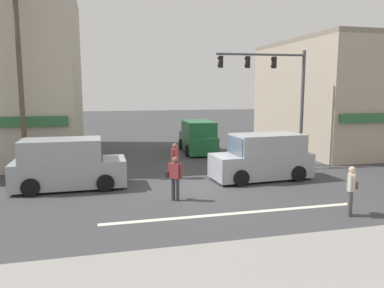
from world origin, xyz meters
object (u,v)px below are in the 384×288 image
Objects in this scene: pedestrian_foreground_with_bag at (351,188)px; pedestrian_far_side at (175,176)px; van_approaching_near at (198,137)px; pedestrian_mid_crossing at (175,158)px; van_crossing_center at (263,158)px; van_crossing_leftbound at (67,165)px; traffic_light_mast at (280,87)px; utility_pole_near_left at (21,82)px.

pedestrian_foreground_with_bag and pedestrian_far_side have the same top height.
van_approaching_near reaches higher than pedestrian_mid_crossing.
van_approaching_near is at bearing 97.14° from van_crossing_center.
van_crossing_leftbound reaches higher than pedestrian_foreground_with_bag.
van_crossing_center is 4.10m from pedestrian_mid_crossing.
traffic_light_mast is 3.71× the size of pedestrian_foreground_with_bag.
pedestrian_foreground_with_bag is 1.00× the size of pedestrian_far_side.
van_crossing_center is 5.22m from pedestrian_far_side.
traffic_light_mast reaches higher than pedestrian_far_side.
traffic_light_mast is at bearing -2.17° from utility_pole_near_left.
utility_pole_near_left is at bearing 164.18° from van_crossing_center.
van_crossing_center is 2.82× the size of pedestrian_foreground_with_bag.
utility_pole_near_left reaches higher than van_crossing_leftbound.
pedestrian_far_side is (-0.71, -3.50, 0.00)m from pedestrian_mid_crossing.
pedestrian_mid_crossing is (-6.01, -1.43, -3.35)m from traffic_light_mast.
van_approaching_near is (-3.06, 5.43, -3.30)m from traffic_light_mast.
van_crossing_center is (8.69, -0.44, 0.00)m from van_crossing_leftbound.
van_crossing_leftbound is at bearing 147.78° from pedestrian_foreground_with_bag.
van_crossing_leftbound is 10.77m from van_approaching_near.
traffic_light_mast is 7.03m from pedestrian_mid_crossing.
traffic_light_mast is 4.66m from van_crossing_center.
van_approaching_near is (9.77, 4.94, -3.49)m from utility_pole_near_left.
pedestrian_mid_crossing is (-3.94, 1.13, -0.06)m from van_crossing_center.
pedestrian_foreground_with_bag is (0.65, -5.44, -0.05)m from van_crossing_center.
van_crossing_leftbound is at bearing 145.20° from pedestrian_far_side.
pedestrian_mid_crossing and pedestrian_far_side have the same top height.
pedestrian_foreground_with_bag is 6.13m from pedestrian_far_side.
van_approaching_near is 1.00× the size of van_crossing_center.
van_approaching_near reaches higher than pedestrian_foreground_with_bag.
van_crossing_leftbound is 4.91m from pedestrian_far_side.
van_crossing_leftbound is at bearing -135.51° from van_approaching_near.
pedestrian_mid_crossing is at bearing -15.71° from utility_pole_near_left.
van_approaching_near is 2.82× the size of pedestrian_foreground_with_bag.
pedestrian_mid_crossing is (-4.59, 6.57, -0.00)m from pedestrian_foreground_with_bag.
pedestrian_foreground_with_bag is at bearing -83.19° from van_crossing_center.
pedestrian_foreground_with_bag is at bearing -55.06° from pedestrian_mid_crossing.
van_crossing_center is 2.82× the size of pedestrian_far_side.
pedestrian_mid_crossing is at bearing -113.23° from van_approaching_near.
traffic_light_mast is 3.71× the size of pedestrian_mid_crossing.
pedestrian_mid_crossing is 3.57m from pedestrian_far_side.
van_crossing_leftbound is 11.04m from pedestrian_foreground_with_bag.
van_crossing_leftbound and van_crossing_center have the same top height.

